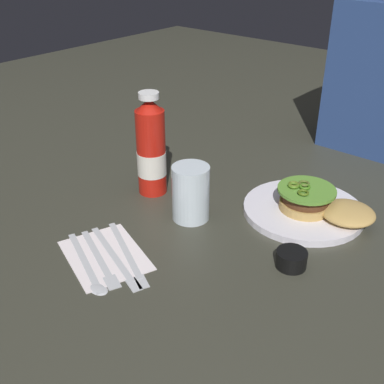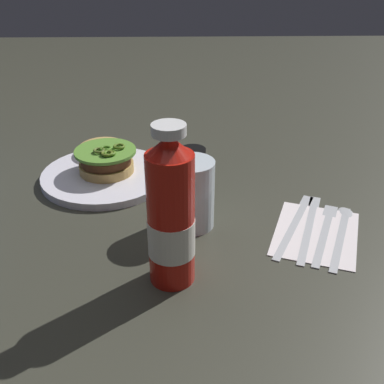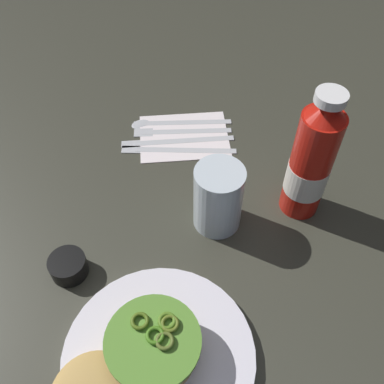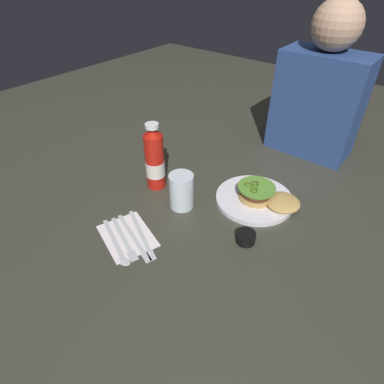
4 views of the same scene
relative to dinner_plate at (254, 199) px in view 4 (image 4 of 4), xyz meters
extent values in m
plane|color=#36362B|center=(-0.11, -0.10, -0.01)|extent=(3.00, 3.00, 0.00)
cylinder|color=white|center=(0.00, 0.00, 0.00)|extent=(0.25, 0.25, 0.01)
cylinder|color=tan|center=(0.00, 0.00, 0.02)|extent=(0.10, 0.10, 0.02)
cylinder|color=#512D19|center=(0.00, 0.00, 0.03)|extent=(0.10, 0.10, 0.02)
cylinder|color=red|center=(0.00, 0.00, 0.04)|extent=(0.09, 0.09, 0.01)
cylinder|color=#5A9031|center=(0.00, 0.00, 0.05)|extent=(0.12, 0.12, 0.01)
torus|color=#42791B|center=(0.00, -0.01, 0.06)|extent=(0.02, 0.02, 0.01)
torus|color=#576A1E|center=(-0.02, -0.01, 0.06)|extent=(0.02, 0.02, 0.01)
torus|color=#496518|center=(0.01, -0.03, 0.06)|extent=(0.02, 0.02, 0.01)
torus|color=#507A1F|center=(-0.02, -0.02, 0.06)|extent=(0.02, 0.02, 0.01)
torus|color=#526324|center=(-0.01, 0.01, 0.06)|extent=(0.02, 0.02, 0.01)
ellipsoid|color=tan|center=(0.09, 0.02, 0.02)|extent=(0.10, 0.10, 0.03)
cylinder|color=red|center=(-0.30, -0.13, 0.09)|extent=(0.06, 0.06, 0.19)
cone|color=red|center=(-0.30, -0.13, 0.19)|extent=(0.06, 0.06, 0.03)
cylinder|color=white|center=(-0.30, -0.13, 0.21)|extent=(0.04, 0.04, 0.01)
cylinder|color=white|center=(-0.30, -0.13, 0.06)|extent=(0.06, 0.06, 0.05)
cylinder|color=silver|center=(-0.17, -0.16, 0.05)|extent=(0.08, 0.08, 0.11)
cylinder|color=black|center=(0.07, -0.17, 0.01)|extent=(0.05, 0.05, 0.03)
cube|color=white|center=(-0.20, -0.36, -0.01)|extent=(0.20, 0.18, 0.00)
cube|color=silver|center=(-0.21, -0.40, 0.00)|extent=(0.18, 0.09, 0.00)
ellipsoid|color=silver|center=(-0.14, -0.43, 0.00)|extent=(0.04, 0.03, 0.00)
cube|color=silver|center=(-0.20, -0.37, 0.00)|extent=(0.17, 0.08, 0.00)
cube|color=silver|center=(-0.13, -0.40, 0.00)|extent=(0.04, 0.03, 0.00)
cube|color=silver|center=(-0.20, -0.35, 0.00)|extent=(0.18, 0.08, 0.00)
cube|color=silver|center=(-0.12, -0.38, 0.00)|extent=(0.08, 0.04, 0.00)
cube|color=silver|center=(-0.19, -0.33, 0.00)|extent=(0.17, 0.09, 0.00)
cube|color=silver|center=(-0.12, -0.36, 0.00)|extent=(0.08, 0.05, 0.00)
cube|color=navy|center=(0.00, 0.42, 0.18)|extent=(0.30, 0.16, 0.37)
sphere|color=tan|center=(0.00, 0.42, 0.45)|extent=(0.16, 0.16, 0.16)
camera|label=1|loc=(0.37, -0.79, 0.52)|focal=44.87mm
camera|label=2|loc=(-0.83, -0.15, 0.42)|focal=44.39mm
camera|label=3|loc=(0.04, 0.19, 0.56)|focal=40.34mm
camera|label=4|loc=(0.34, -0.75, 0.64)|focal=30.01mm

